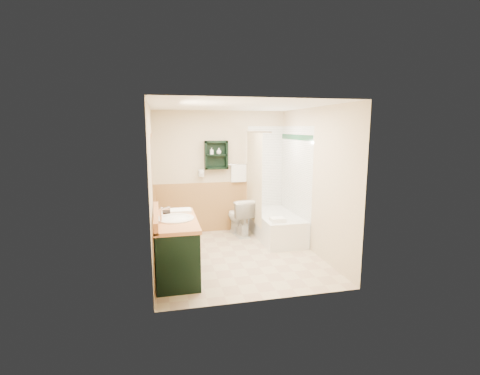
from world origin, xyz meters
name	(u,v)px	position (x,y,z in m)	size (l,w,h in m)	color
floor	(237,256)	(0.00, 0.00, 0.00)	(3.00, 3.00, 0.00)	beige
back_wall	(220,172)	(0.00, 1.52, 1.20)	(2.60, 0.04, 2.40)	beige
left_wall	(151,187)	(-1.32, 0.00, 1.20)	(0.04, 3.00, 2.40)	beige
right_wall	(315,181)	(1.32, 0.00, 1.20)	(0.04, 3.00, 2.40)	beige
ceiling	(237,104)	(0.00, 0.00, 2.42)	(2.60, 3.00, 0.04)	white
wainscot_left	(155,232)	(-1.29, 0.00, 0.50)	(2.98, 2.98, 1.00)	#B68349
wainscot_back	(221,207)	(0.00, 1.49, 0.50)	(2.58, 2.58, 1.00)	#B68349
mirror_frame	(153,171)	(-1.27, -0.55, 1.50)	(1.30, 1.30, 1.00)	brown
mirror_glass	(153,171)	(-1.27, -0.55, 1.50)	(1.20, 1.20, 0.90)	white
tile_right	(295,183)	(1.28, 0.75, 1.05)	(1.50, 1.50, 2.10)	white
tile_back	(270,178)	(1.03, 1.48, 1.05)	(0.95, 0.95, 2.10)	white
tile_accent	(296,137)	(1.27, 0.75, 1.90)	(1.50, 1.50, 0.10)	#134326
wall_shelf	(216,155)	(-0.10, 1.41, 1.55)	(0.45, 0.15, 0.55)	black
hair_dryer	(201,173)	(-0.40, 1.43, 1.20)	(0.10, 0.24, 0.18)	silver
towel_bar	(238,164)	(0.35, 1.45, 1.35)	(0.40, 0.06, 0.40)	white
curtain_rod	(257,132)	(0.53, 0.75, 2.00)	(0.03, 0.03, 1.60)	silver
shower_curtain	(254,178)	(0.53, 0.92, 1.15)	(1.05, 1.05, 1.70)	beige
vanity	(176,247)	(-0.99, -0.52, 0.41)	(0.59, 1.30, 0.82)	black
bathtub	(276,226)	(0.93, 0.78, 0.24)	(0.71, 1.50, 0.47)	white
toilet	(239,217)	(0.30, 1.14, 0.36)	(0.41, 0.73, 0.71)	white
counter_towel	(181,211)	(-0.89, -0.12, 0.84)	(0.31, 0.24, 0.04)	white
vanity_book	(162,206)	(-1.16, -0.11, 0.92)	(0.15, 0.02, 0.20)	black
tub_towel	(278,220)	(0.77, 0.24, 0.51)	(0.24, 0.20, 0.07)	white
soap_bottle_a	(212,153)	(-0.19, 1.40, 1.59)	(0.06, 0.13, 0.06)	white
soap_bottle_b	(219,152)	(-0.05, 1.40, 1.61)	(0.09, 0.12, 0.09)	white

